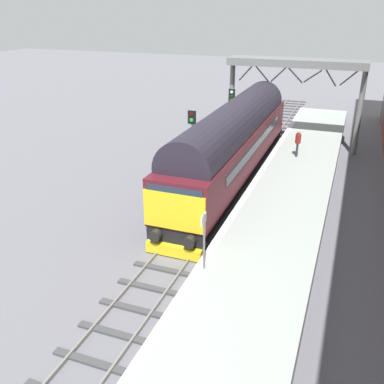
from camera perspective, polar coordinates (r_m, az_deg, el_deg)
ground_plane at (r=21.33m, az=1.82°, el=-3.15°), size 140.00×140.00×0.00m
track_main at (r=21.31m, az=1.82°, el=-3.02°), size 2.50×60.00×0.15m
station_platform at (r=20.37m, az=11.47°, el=-3.43°), size 4.00×44.00×1.01m
diesel_locomotive at (r=24.55m, az=5.45°, el=6.61°), size 2.74×17.58×4.68m
signal_post_near at (r=23.76m, az=0.01°, el=6.82°), size 0.44×0.22×4.41m
signal_post_mid at (r=30.96m, az=5.22°, el=10.74°), size 0.44×0.22×4.26m
platform_number_sign at (r=14.78m, az=1.58°, el=-5.50°), size 0.10×0.44×2.11m
waiting_passenger at (r=27.15m, az=13.83°, el=6.60°), size 0.36×0.51×1.64m
overhead_footbridge at (r=31.31m, az=13.58°, el=15.51°), size 9.30×2.00×6.24m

